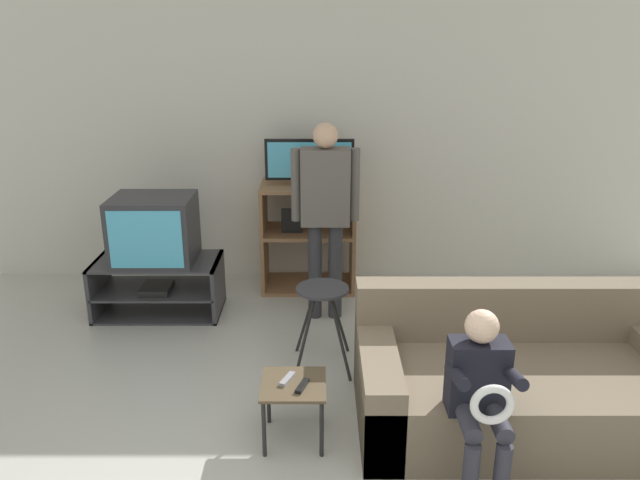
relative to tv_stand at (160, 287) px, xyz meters
The scene contains 12 objects.
wall_back 2.00m from the tv_stand, 31.76° to the left, with size 6.40×0.06×2.60m.
tv_stand is the anchor object (origin of this frame).
television_main 0.50m from the tv_stand, 54.27° to the right, with size 0.65×0.53×0.54m.
media_shelf 1.38m from the tv_stand, 24.26° to the left, with size 0.83×0.52×0.97m.
television_flat 1.65m from the tv_stand, 23.95° to the left, with size 0.77×0.20×0.40m.
folding_stool 1.64m from the tv_stand, 32.92° to the right, with size 0.40×0.44×0.60m.
snack_table 2.09m from the tv_stand, 55.16° to the right, with size 0.37×0.37×0.37m.
remote_control_black 2.16m from the tv_stand, 54.71° to the right, with size 0.04×0.14×0.02m, color black.
remote_control_white 2.05m from the tv_stand, 55.54° to the right, with size 0.04×0.14×0.02m, color gray.
couch 2.96m from the tv_stand, 31.14° to the right, with size 1.92×0.98×0.76m.
person_standing_adult 1.57m from the tv_stand, ahead, with size 0.53×0.20×1.60m.
person_seated_child 3.01m from the tv_stand, 44.25° to the right, with size 0.33×0.43×0.95m.
Camera 1 is at (-0.09, -2.02, 2.26)m, focal length 35.00 mm.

